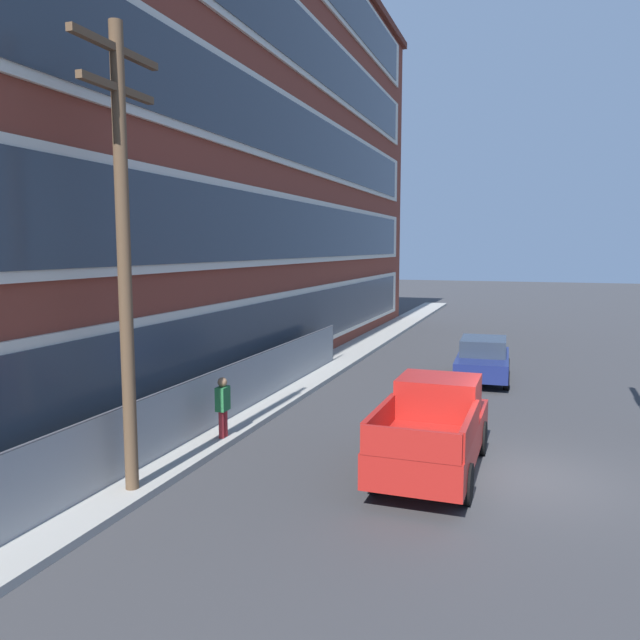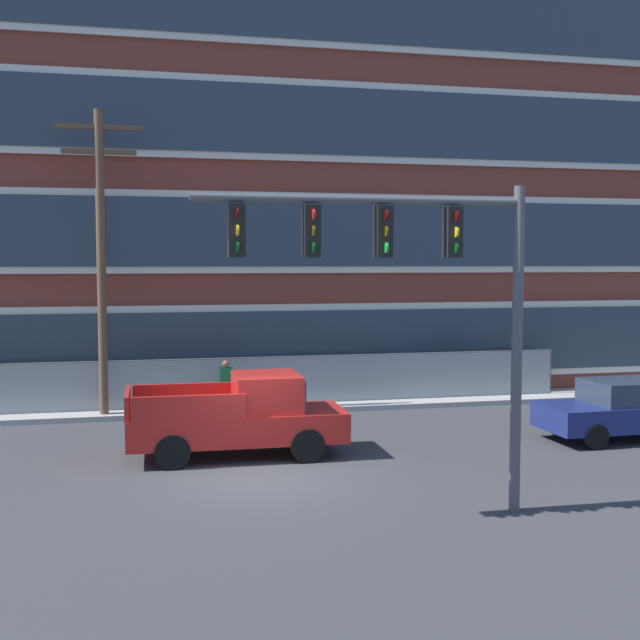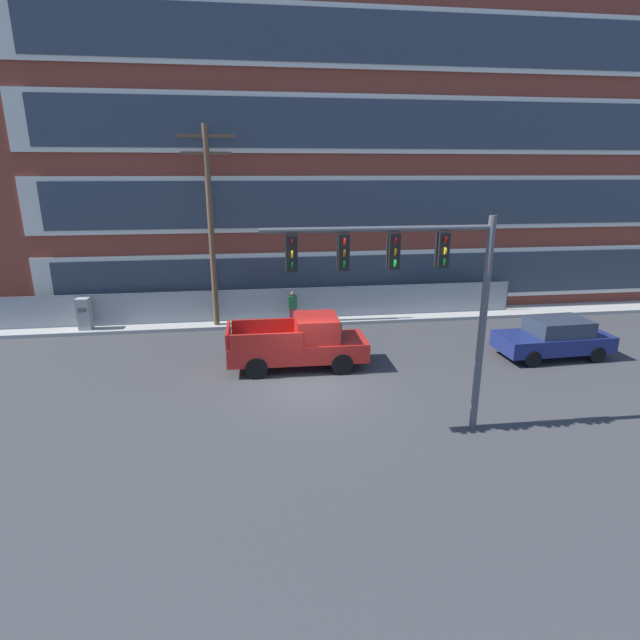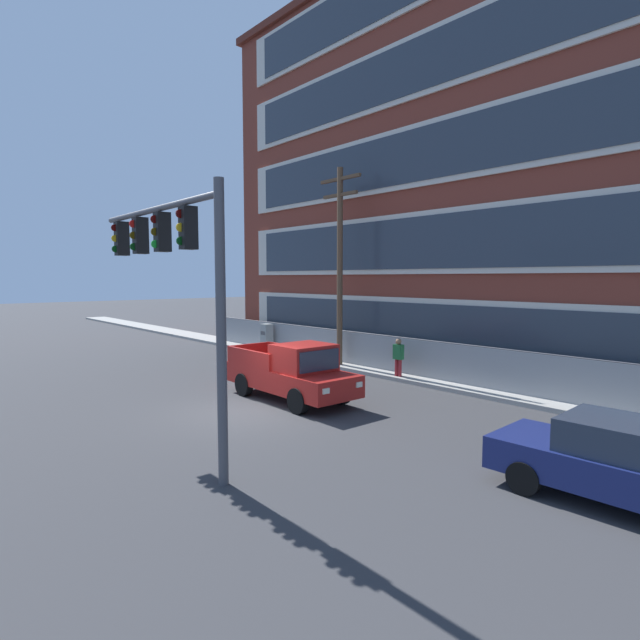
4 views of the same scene
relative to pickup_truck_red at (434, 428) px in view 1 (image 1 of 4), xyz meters
The scene contains 8 objects.
ground_plane 2.25m from the pickup_truck_red, 85.14° to the right, with size 160.00×160.00×0.00m, color #38383A.
sidewalk_building_side 5.95m from the pickup_truck_red, 88.31° to the left, with size 80.00×1.82×0.16m, color #9E9B93.
brick_mill_building 15.90m from the pickup_truck_red, 55.19° to the left, with size 42.87×9.33×18.35m.
chain_link_fence 6.18m from the pickup_truck_red, 105.62° to the left, with size 25.94×0.06×1.66m.
pickup_truck_red is the anchor object (origin of this frame).
sedan_navy 10.01m from the pickup_truck_red, ahead, with size 4.43×2.03×1.56m.
utility_pole_near_corner 7.56m from the pickup_truck_red, 122.24° to the left, with size 2.48×0.26×9.00m.
pedestrian_near_cabinet 5.28m from the pickup_truck_red, 88.23° to the left, with size 0.41×0.25×1.69m.
Camera 1 is at (-13.60, 0.09, 4.90)m, focal length 35.00 mm.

